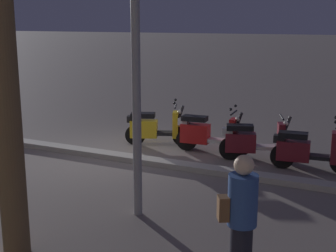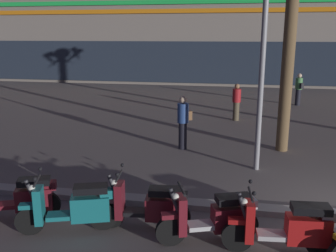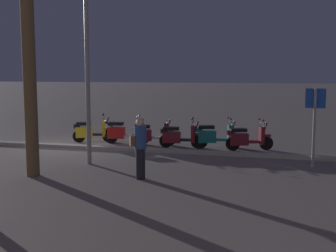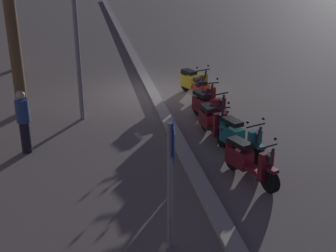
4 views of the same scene
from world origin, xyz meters
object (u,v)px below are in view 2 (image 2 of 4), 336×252
scooter_maroon_second_in_line (216,217)px  pedestrian_window_shopping (183,121)px  scooter_maroon_lead_nearest (19,198)px  scooter_red_far_back (289,228)px  pedestrian_by_palm_tree (299,89)px  pedestrian_strolling_near_curb (236,101)px  street_lamp (266,0)px  scooter_teal_tail_end (75,208)px  scooter_maroon_mid_front (150,206)px

scooter_maroon_second_in_line → pedestrian_window_shopping: bearing=104.2°
scooter_maroon_lead_nearest → scooter_red_far_back: bearing=-3.2°
scooter_red_far_back → pedestrian_window_shopping: pedestrian_window_shopping is taller
pedestrian_by_palm_tree → scooter_maroon_second_in_line: bearing=-103.7°
pedestrian_strolling_near_curb → street_lamp: street_lamp is taller
scooter_maroon_second_in_line → street_lamp: street_lamp is taller
pedestrian_by_palm_tree → street_lamp: 10.68m
pedestrian_window_shopping → street_lamp: bearing=-33.9°
scooter_maroon_lead_nearest → street_lamp: (4.61, 3.68, 3.84)m
scooter_maroon_lead_nearest → pedestrian_window_shopping: bearing=64.7°
scooter_maroon_second_in_line → pedestrian_by_palm_tree: pedestrian_by_palm_tree is taller
scooter_red_far_back → pedestrian_strolling_near_curb: size_ratio=1.22×
scooter_teal_tail_end → scooter_maroon_second_in_line: scooter_teal_tail_end is taller
scooter_teal_tail_end → street_lamp: street_lamp is taller
pedestrian_strolling_near_curb → scooter_red_far_back: bearing=-84.6°
scooter_maroon_second_in_line → pedestrian_strolling_near_curb: bearing=88.4°
scooter_maroon_second_in_line → pedestrian_by_palm_tree: 13.99m
scooter_maroon_mid_front → pedestrian_strolling_near_curb: pedestrian_strolling_near_curb is taller
scooter_maroon_lead_nearest → pedestrian_by_palm_tree: size_ratio=1.08×
scooter_maroon_mid_front → scooter_maroon_lead_nearest: bearing=-177.4°
scooter_red_far_back → pedestrian_window_shopping: (-2.51, 5.42, 0.42)m
pedestrian_strolling_near_curb → pedestrian_by_palm_tree: 5.03m
scooter_maroon_mid_front → pedestrian_strolling_near_curb: (1.48, 9.36, 0.35)m
pedestrian_window_shopping → pedestrian_by_palm_tree: (4.63, 8.35, -0.05)m
scooter_maroon_lead_nearest → pedestrian_strolling_near_curb: bearing=67.0°
scooter_maroon_second_in_line → scooter_maroon_lead_nearest: bearing=178.4°
scooter_maroon_mid_front → scooter_maroon_second_in_line: scooter_maroon_mid_front is taller
scooter_maroon_lead_nearest → scooter_teal_tail_end: 1.25m
pedestrian_strolling_near_curb → street_lamp: bearing=-84.3°
scooter_maroon_lead_nearest → pedestrian_window_shopping: pedestrian_window_shopping is taller
scooter_red_far_back → street_lamp: bearing=94.8°
scooter_maroon_second_in_line → pedestrian_window_shopping: 5.42m
scooter_maroon_lead_nearest → scooter_maroon_mid_front: (2.54, 0.11, -0.01)m
scooter_teal_tail_end → pedestrian_strolling_near_curb: bearing=73.9°
scooter_maroon_second_in_line → scooter_teal_tail_end: bearing=-177.3°
scooter_maroon_mid_front → street_lamp: bearing=59.9°
scooter_maroon_mid_front → street_lamp: (2.06, 3.56, 3.85)m
pedestrian_strolling_near_curb → scooter_teal_tail_end: bearing=-106.1°
pedestrian_by_palm_tree → scooter_red_far_back: bearing=-98.7°
pedestrian_strolling_near_curb → street_lamp: (0.58, -5.79, 3.50)m
scooter_teal_tail_end → scooter_red_far_back: 3.71m
scooter_teal_tail_end → scooter_maroon_lead_nearest: bearing=169.8°
scooter_maroon_second_in_line → pedestrian_strolling_near_curb: (0.27, 9.57, 0.35)m
pedestrian_by_palm_tree → scooter_maroon_lead_nearest: bearing=-117.6°
scooter_maroon_second_in_line → street_lamp: (0.85, 3.78, 3.84)m
scooter_teal_tail_end → pedestrian_strolling_near_curb: pedestrian_strolling_near_curb is taller
pedestrian_by_palm_tree → street_lamp: (-2.45, -9.81, 3.45)m
scooter_teal_tail_end → street_lamp: 6.42m
scooter_maroon_mid_front → pedestrian_by_palm_tree: (4.51, 13.37, 0.40)m
scooter_teal_tail_end → pedestrian_by_palm_tree: pedestrian_by_palm_tree is taller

